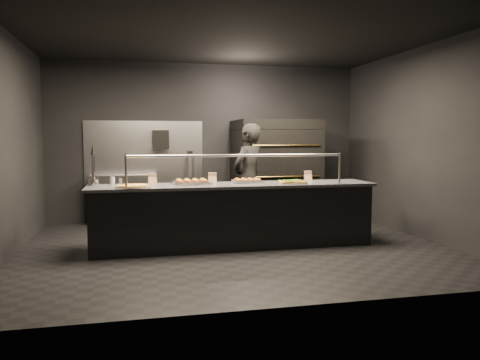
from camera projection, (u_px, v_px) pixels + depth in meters
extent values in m
plane|color=black|center=(234.00, 247.00, 6.81)|extent=(6.00, 6.00, 0.00)
plane|color=black|center=(234.00, 36.00, 6.54)|extent=(6.00, 6.00, 0.00)
cube|color=black|center=(207.00, 142.00, 9.10)|extent=(6.00, 0.04, 3.00)
cube|color=black|center=(291.00, 147.00, 4.25)|extent=(6.00, 0.04, 3.00)
cube|color=black|center=(6.00, 144.00, 6.02)|extent=(0.04, 5.00, 3.00)
cube|color=black|center=(420.00, 143.00, 7.34)|extent=(0.04, 5.00, 3.00)
cube|color=#99999E|center=(145.00, 153.00, 8.84)|extent=(2.20, 0.02, 1.20)
cube|color=black|center=(234.00, 217.00, 6.77)|extent=(4.00, 0.70, 0.88)
cube|color=#38383D|center=(234.00, 185.00, 6.73)|extent=(4.10, 0.78, 0.04)
cylinder|color=#99999E|center=(126.00, 171.00, 6.09)|extent=(0.03, 0.03, 0.45)
cylinder|color=#99999E|center=(340.00, 168.00, 6.75)|extent=(0.03, 0.03, 0.45)
cylinder|color=#99999E|center=(238.00, 156.00, 6.40)|extent=(3.00, 0.04, 0.04)
cube|color=black|center=(275.00, 205.00, 8.89)|extent=(1.50, 1.15, 0.60)
cube|color=black|center=(275.00, 174.00, 8.84)|extent=(1.50, 1.20, 0.55)
cube|color=black|center=(275.00, 145.00, 8.79)|extent=(1.50, 1.20, 0.55)
cube|color=black|center=(275.00, 125.00, 8.76)|extent=(1.50, 1.20, 0.18)
cylinder|color=gold|center=(285.00, 177.00, 8.24)|extent=(1.30, 0.02, 0.02)
cylinder|color=gold|center=(285.00, 145.00, 8.19)|extent=(1.30, 0.02, 0.02)
cube|color=#99999E|center=(124.00, 199.00, 8.67)|extent=(1.20, 0.35, 0.90)
cube|color=black|center=(161.00, 140.00, 8.80)|extent=(0.30, 0.20, 0.35)
cylinder|color=#B2B2B7|center=(190.00, 166.00, 8.97)|extent=(0.14, 0.14, 0.45)
cube|color=black|center=(190.00, 153.00, 8.95)|extent=(0.10, 0.06, 0.06)
cylinder|color=silver|center=(94.00, 183.00, 6.49)|extent=(0.15, 0.15, 0.09)
cylinder|color=silver|center=(93.00, 169.00, 6.47)|extent=(0.05, 0.05, 0.38)
cylinder|color=silver|center=(92.00, 157.00, 6.37)|extent=(0.02, 0.11, 0.02)
cone|color=black|center=(93.00, 149.00, 6.45)|extent=(0.05, 0.05, 0.15)
cylinder|color=silver|center=(132.00, 187.00, 6.27)|extent=(0.48, 0.48, 0.01)
cylinder|color=#AF8338|center=(132.00, 186.00, 6.27)|extent=(0.42, 0.42, 0.02)
cylinder|color=#FCB952|center=(132.00, 185.00, 6.27)|extent=(0.37, 0.37, 0.01)
cube|color=silver|center=(191.00, 184.00, 6.68)|extent=(0.60, 0.52, 0.02)
ellipsoid|color=#B66327|center=(180.00, 181.00, 6.56)|extent=(0.09, 0.09, 0.06)
ellipsoid|color=#B66327|center=(179.00, 180.00, 6.72)|extent=(0.09, 0.09, 0.06)
ellipsoid|color=#B66327|center=(188.00, 181.00, 6.59)|extent=(0.09, 0.09, 0.06)
ellipsoid|color=#B66327|center=(187.00, 180.00, 6.75)|extent=(0.09, 0.09, 0.06)
ellipsoid|color=#B66327|center=(196.00, 181.00, 6.61)|extent=(0.09, 0.09, 0.06)
ellipsoid|color=#B66327|center=(195.00, 180.00, 6.77)|extent=(0.09, 0.09, 0.06)
ellipsoid|color=#B66327|center=(204.00, 181.00, 6.64)|extent=(0.09, 0.09, 0.06)
ellipsoid|color=#B66327|center=(203.00, 180.00, 6.80)|extent=(0.09, 0.09, 0.06)
cube|color=silver|center=(248.00, 182.00, 6.93)|extent=(0.46, 0.36, 0.02)
ellipsoid|color=#B66327|center=(239.00, 180.00, 6.82)|extent=(0.08, 0.08, 0.05)
ellipsoid|color=#B66327|center=(237.00, 180.00, 6.96)|extent=(0.08, 0.08, 0.05)
ellipsoid|color=#B66327|center=(245.00, 180.00, 6.84)|extent=(0.08, 0.08, 0.05)
ellipsoid|color=#B66327|center=(243.00, 179.00, 6.98)|extent=(0.08, 0.08, 0.05)
ellipsoid|color=#B66327|center=(252.00, 180.00, 6.86)|extent=(0.08, 0.08, 0.05)
ellipsoid|color=#B66327|center=(250.00, 179.00, 7.00)|extent=(0.08, 0.08, 0.05)
ellipsoid|color=#B66327|center=(258.00, 180.00, 6.89)|extent=(0.08, 0.08, 0.05)
ellipsoid|color=#B66327|center=(256.00, 179.00, 7.02)|extent=(0.08, 0.08, 0.05)
cylinder|color=silver|center=(292.00, 183.00, 6.80)|extent=(0.45, 0.45, 0.01)
cube|color=#AF8338|center=(292.00, 182.00, 6.80)|extent=(0.39, 0.36, 0.02)
cube|color=#FCB952|center=(292.00, 181.00, 6.80)|extent=(0.37, 0.33, 0.01)
cube|color=#4B8826|center=(292.00, 180.00, 6.80)|extent=(0.35, 0.31, 0.01)
cylinder|color=silver|center=(112.00, 181.00, 6.62)|extent=(0.07, 0.07, 0.11)
cylinder|color=silver|center=(121.00, 181.00, 6.65)|extent=(0.05, 0.05, 0.09)
cube|color=white|center=(152.00, 179.00, 6.74)|extent=(0.12, 0.04, 0.15)
cube|color=white|center=(212.00, 177.00, 6.94)|extent=(0.12, 0.04, 0.15)
cube|color=white|center=(308.00, 176.00, 7.27)|extent=(0.12, 0.04, 0.15)
cylinder|color=black|center=(192.00, 203.00, 8.86)|extent=(0.43, 0.43, 0.71)
imported|color=black|center=(248.00, 179.00, 7.76)|extent=(0.79, 0.76, 1.81)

